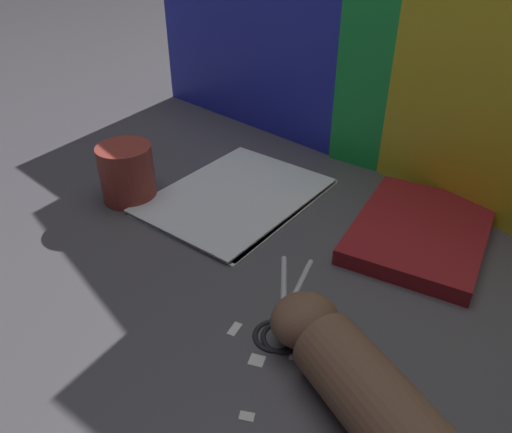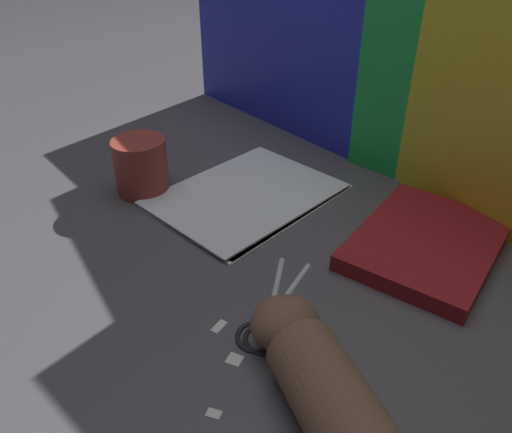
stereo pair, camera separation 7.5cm
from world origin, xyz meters
name	(u,v)px [view 2 (the right image)]	position (x,y,z in m)	size (l,w,h in m)	color
ground_plane	(247,245)	(0.00, 0.00, 0.00)	(6.00, 6.00, 0.00)	#4C494F
backdrop_panel_left	(278,45)	(-0.31, 0.38, 0.19)	(0.58, 0.05, 0.37)	#2833D1
backdrop_panel_center	(389,46)	(-0.03, 0.38, 0.24)	(0.79, 0.18, 0.47)	yellow
paper_stack	(247,195)	(-0.11, 0.10, 0.00)	(0.26, 0.34, 0.01)	white
book_closed	(427,243)	(0.20, 0.19, 0.01)	(0.24, 0.29, 0.03)	maroon
scissors	(269,319)	(0.14, -0.09, 0.00)	(0.14, 0.19, 0.01)	silver
hand_forearm	(342,418)	(0.31, -0.16, 0.04)	(0.34, 0.20, 0.08)	brown
paper_scrap_near	(219,326)	(0.11, -0.15, 0.00)	(0.02, 0.03, 0.00)	white
paper_scrap_mid	(214,413)	(0.20, -0.23, 0.00)	(0.02, 0.02, 0.00)	white
paper_scrap_far	(235,359)	(0.16, -0.17, 0.00)	(0.02, 0.02, 0.00)	white
paper_scrap_side	(276,358)	(0.19, -0.13, 0.00)	(0.02, 0.02, 0.00)	white
mug	(141,166)	(-0.26, -0.03, 0.05)	(0.10, 0.10, 0.10)	#99382D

